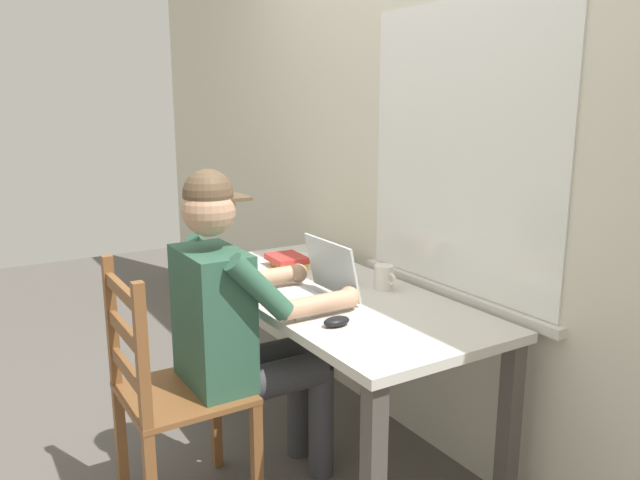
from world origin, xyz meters
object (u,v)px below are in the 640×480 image
object	(u,v)px
seated_person	(240,319)
laptop	(313,287)
wooden_chair	(169,394)
desk	(328,312)
computer_mouse	(337,321)
coffee_mug_dark	(341,272)
book_stack_main	(287,261)
coffee_mug_white	(384,277)

from	to	relation	value
seated_person	laptop	size ratio (longest dim) A/B	3.78
wooden_chair	laptop	xyz separation A→B (m)	(0.03, 0.58, 0.31)
wooden_chair	seated_person	bearing A→B (deg)	90.00
desk	laptop	size ratio (longest dim) A/B	4.65
laptop	computer_mouse	distance (m)	0.29
desk	coffee_mug_dark	size ratio (longest dim) A/B	12.34
laptop	wooden_chair	bearing A→B (deg)	-92.89
wooden_chair	computer_mouse	world-z (taller)	wooden_chair
laptop	coffee_mug_dark	bearing A→B (deg)	122.19
desk	seated_person	bearing A→B (deg)	-82.66
laptop	book_stack_main	bearing A→B (deg)	162.55
computer_mouse	coffee_mug_white	xyz separation A→B (m)	(-0.26, 0.40, 0.03)
laptop	coffee_mug_white	bearing A→B (deg)	86.50
computer_mouse	seated_person	bearing A→B (deg)	-143.91
wooden_chair	computer_mouse	distance (m)	0.65
book_stack_main	computer_mouse	bearing A→B (deg)	-16.53
desk	seated_person	xyz separation A→B (m)	(0.05, -0.42, 0.06)
laptop	coffee_mug_white	xyz separation A→B (m)	(0.02, 0.33, -0.00)
seated_person	desk	bearing A→B (deg)	97.34
seated_person	wooden_chair	bearing A→B (deg)	-90.00
coffee_mug_dark	book_stack_main	xyz separation A→B (m)	(-0.35, -0.07, -0.02)
desk	laptop	distance (m)	0.21
computer_mouse	book_stack_main	xyz separation A→B (m)	(-0.77, 0.23, 0.01)
wooden_chair	computer_mouse	xyz separation A→B (m)	(0.31, 0.50, 0.27)
seated_person	book_stack_main	size ratio (longest dim) A/B	6.26
laptop	coffee_mug_white	size ratio (longest dim) A/B	2.82
desk	seated_person	distance (m)	0.43
laptop	book_stack_main	size ratio (longest dim) A/B	1.65
desk	laptop	xyz separation A→B (m)	(0.08, -0.12, 0.15)
seated_person	coffee_mug_white	size ratio (longest dim) A/B	10.68
seated_person	book_stack_main	bearing A→B (deg)	135.55
wooden_chair	coffee_mug_white	xyz separation A→B (m)	(0.05, 0.90, 0.30)
coffee_mug_dark	laptop	bearing A→B (deg)	-57.81
desk	wooden_chair	size ratio (longest dim) A/B	1.63
desk	seated_person	world-z (taller)	seated_person
desk	coffee_mug_white	distance (m)	0.27
laptop	seated_person	bearing A→B (deg)	-95.62
book_stack_main	wooden_chair	bearing A→B (deg)	-57.87
desk	computer_mouse	world-z (taller)	computer_mouse
wooden_chair	coffee_mug_dark	xyz separation A→B (m)	(-0.11, 0.80, 0.30)
seated_person	laptop	bearing A→B (deg)	84.38
laptop	book_stack_main	xyz separation A→B (m)	(-0.49, 0.15, -0.02)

